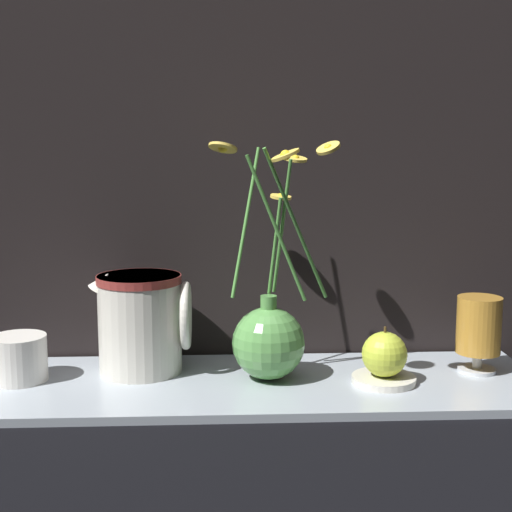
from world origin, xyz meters
TOP-DOWN VIEW (x-y plane):
  - ground_plane at (0.00, 0.00)m, footprint 6.00×6.00m
  - shelf at (0.00, 0.00)m, footprint 0.85×0.27m
  - backdrop_wall at (0.00, 0.15)m, footprint 1.35×0.02m
  - vase_with_flowers at (0.03, 0.01)m, footprint 0.19×0.19m
  - yellow_mug at (-0.34, 0.02)m, footprint 0.09×0.08m
  - ceramic_pitcher at (-0.16, 0.05)m, footprint 0.15×0.13m
  - tea_glass at (0.35, 0.03)m, footprint 0.07×0.07m
  - saucer_plate at (0.19, -0.02)m, footprint 0.09×0.09m
  - orange_fruit at (0.19, -0.02)m, footprint 0.07×0.07m

SIDE VIEW (x-z plane):
  - ground_plane at x=0.00m, z-range 0.00..0.00m
  - shelf at x=0.00m, z-range 0.00..0.01m
  - saucer_plate at x=0.19m, z-range 0.01..0.02m
  - yellow_mug at x=-0.34m, z-range 0.01..0.08m
  - orange_fruit at x=0.19m, z-range 0.02..0.09m
  - vase_with_flowers at x=0.03m, z-range -0.10..0.25m
  - tea_glass at x=0.35m, z-range 0.02..0.14m
  - ceramic_pitcher at x=-0.16m, z-range 0.01..0.17m
  - backdrop_wall at x=0.00m, z-range 0.00..1.10m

